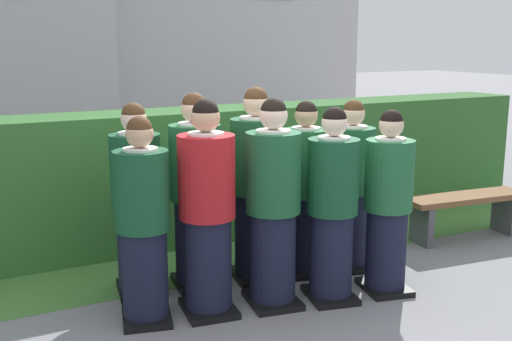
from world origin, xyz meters
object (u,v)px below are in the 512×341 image
student_front_row_0 (143,226)px  wooden_bench (465,207)px  student_rear_row_0 (137,204)px  student_rear_row_1 (196,196)px  student_front_row_2 (273,208)px  student_front_row_3 (332,210)px  student_rear_row_3 (305,193)px  student_rear_row_4 (351,189)px  student_rear_row_2 (256,190)px  student_in_red_blazer (207,214)px  student_front_row_4 (388,207)px

student_front_row_0 → wooden_bench: student_front_row_0 is taller
student_rear_row_0 → student_rear_row_1: 0.49m
student_rear_row_0 → student_rear_row_1: student_rear_row_1 is taller
student_front_row_0 → student_front_row_2: bearing=-9.9°
student_front_row_0 → wooden_bench: (3.65, 0.35, -0.39)m
student_front_row_2 → wooden_bench: (2.65, 0.52, -0.44)m
student_front_row_2 → student_rear_row_1: (-0.39, 0.64, 0.00)m
student_front_row_0 → student_front_row_2: (1.00, -0.18, 0.05)m
student_front_row_3 → student_rear_row_3: student_front_row_3 is taller
student_rear_row_1 → wooden_bench: bearing=-2.2°
student_front_row_2 → student_front_row_3: (0.47, -0.13, -0.04)m
student_rear_row_1 → student_rear_row_4: size_ratio=1.06×
student_rear_row_1 → student_rear_row_2: bearing=-9.4°
wooden_bench → student_in_red_blazer: bearing=-172.3°
student_in_red_blazer → student_rear_row_4: size_ratio=1.06×
student_front_row_3 → student_front_row_4: (0.51, -0.07, -0.02)m
student_front_row_2 → wooden_bench: student_front_row_2 is taller
student_front_row_4 → student_rear_row_0: size_ratio=0.96×
student_rear_row_3 → student_front_row_0: bearing=-169.4°
student_rear_row_3 → student_front_row_2: bearing=-141.4°
student_front_row_3 → student_rear_row_4: bearing=42.6°
student_in_red_blazer → student_rear_row_3: 1.18m
student_front_row_2 → student_rear_row_3: student_front_row_2 is taller
student_front_row_0 → student_in_red_blazer: student_in_red_blazer is taller
student_front_row_0 → student_rear_row_3: 1.62m
student_rear_row_0 → student_rear_row_3: 1.49m
student_rear_row_0 → student_rear_row_1: (0.48, -0.10, 0.03)m
student_front_row_2 → student_rear_row_2: size_ratio=0.98×
student_in_red_blazer → wooden_bench: student_in_red_blazer is taller
student_front_row_0 → student_rear_row_4: student_rear_row_4 is taller
student_front_row_2 → student_rear_row_4: 1.11m
student_in_red_blazer → student_rear_row_2: 0.80m
student_in_red_blazer → wooden_bench: bearing=7.7°
student_front_row_3 → wooden_bench: 2.31m
student_rear_row_3 → wooden_bench: student_rear_row_3 is taller
student_front_row_3 → wooden_bench: (2.18, 0.66, -0.40)m
student_front_row_4 → student_rear_row_4: bearing=84.0°
student_front_row_0 → student_rear_row_3: bearing=10.6°
student_rear_row_4 → student_rear_row_0: bearing=169.8°
student_front_row_2 → student_rear_row_3: 0.76m
student_front_row_3 → student_rear_row_2: size_ratio=0.93×
student_front_row_4 → student_rear_row_1: student_rear_row_1 is taller
student_rear_row_3 → student_rear_row_1: bearing=170.7°
student_front_row_4 → student_rear_row_3: size_ratio=0.98×
student_front_row_0 → student_rear_row_2: size_ratio=0.91×
student_front_row_4 → student_front_row_0: bearing=169.0°
student_rear_row_2 → wooden_bench: student_rear_row_2 is taller
student_front_row_2 → student_front_row_4: 1.00m
student_front_row_3 → student_rear_row_4: size_ratio=1.01×
wooden_bench → student_front_row_2: bearing=-168.9°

